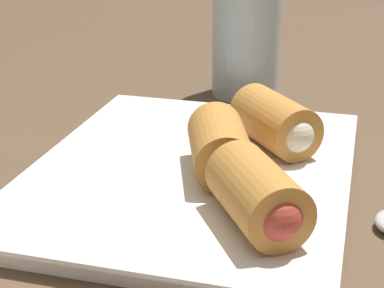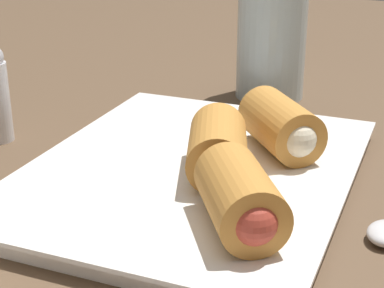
% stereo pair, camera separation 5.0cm
% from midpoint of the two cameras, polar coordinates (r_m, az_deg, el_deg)
% --- Properties ---
extents(table_surface, '(1.80, 1.40, 0.02)m').
position_cam_midpoint_polar(table_surface, '(0.46, -0.69, -5.86)').
color(table_surface, brown).
rests_on(table_surface, ground).
extents(serving_plate, '(0.29, 0.23, 0.01)m').
position_cam_midpoint_polar(serving_plate, '(0.47, 3.03, -2.76)').
color(serving_plate, white).
rests_on(serving_plate, table_surface).
extents(roll_front_left, '(0.08, 0.07, 0.04)m').
position_cam_midpoint_polar(roll_front_left, '(0.38, 8.26, -5.07)').
color(roll_front_left, '#C68438').
rests_on(roll_front_left, serving_plate).
extents(roll_front_right, '(0.08, 0.08, 0.04)m').
position_cam_midpoint_polar(roll_front_right, '(0.49, 10.97, 1.45)').
color(roll_front_right, '#C68438').
rests_on(roll_front_right, serving_plate).
extents(roll_back_left, '(0.08, 0.06, 0.04)m').
position_cam_midpoint_polar(roll_back_left, '(0.45, 5.51, -0.55)').
color(roll_back_left, '#C68438').
rests_on(roll_back_left, serving_plate).
extents(drinking_glass, '(0.07, 0.07, 0.13)m').
position_cam_midpoint_polar(drinking_glass, '(0.66, 9.28, 9.45)').
color(drinking_glass, silver).
rests_on(drinking_glass, table_surface).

